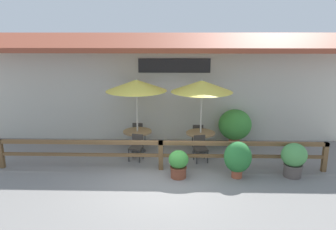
# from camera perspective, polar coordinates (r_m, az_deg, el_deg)

# --- Properties ---
(ground_plane) EXTENTS (60.00, 60.00, 0.00)m
(ground_plane) POSITION_cam_1_polar(r_m,az_deg,el_deg) (9.66, -1.56, -11.95)
(ground_plane) COLOR slate
(building_facade) EXTENTS (14.28, 1.49, 4.23)m
(building_facade) POSITION_cam_1_polar(r_m,az_deg,el_deg) (12.93, -0.64, 4.98)
(building_facade) COLOR #BCB7A8
(building_facade) RESTS_ON ground
(patio_railing) EXTENTS (10.40, 0.14, 0.95)m
(patio_railing) POSITION_cam_1_polar(r_m,az_deg,el_deg) (10.35, -1.27, -5.91)
(patio_railing) COLOR brown
(patio_railing) RESTS_ON ground
(patio_umbrella_near) EXTENTS (2.15, 2.15, 2.68)m
(patio_umbrella_near) POSITION_cam_1_polar(r_m,az_deg,el_deg) (11.54, -5.54, 5.17)
(patio_umbrella_near) COLOR #B7B2A8
(patio_umbrella_near) RESTS_ON ground
(dining_table_near) EXTENTS (1.04, 1.04, 0.78)m
(dining_table_near) POSITION_cam_1_polar(r_m,az_deg,el_deg) (11.97, -5.33, -3.47)
(dining_table_near) COLOR olive
(dining_table_near) RESTS_ON ground
(chair_near_streetside) EXTENTS (0.50, 0.50, 0.87)m
(chair_near_streetside) POSITION_cam_1_polar(r_m,az_deg,el_deg) (11.24, -5.50, -5.37)
(chair_near_streetside) COLOR #332D28
(chair_near_streetside) RESTS_ON ground
(chair_near_wallside) EXTENTS (0.47, 0.47, 0.87)m
(chair_near_wallside) POSITION_cam_1_polar(r_m,az_deg,el_deg) (12.78, -5.15, -2.90)
(chair_near_wallside) COLOR #332D28
(chair_near_wallside) RESTS_ON ground
(patio_umbrella_middle) EXTENTS (2.15, 2.15, 2.68)m
(patio_umbrella_middle) POSITION_cam_1_polar(r_m,az_deg,el_deg) (11.37, 5.91, 5.02)
(patio_umbrella_middle) COLOR #B7B2A8
(patio_umbrella_middle) RESTS_ON ground
(dining_table_middle) EXTENTS (1.04, 1.04, 0.78)m
(dining_table_middle) POSITION_cam_1_polar(r_m,az_deg,el_deg) (11.80, 5.68, -3.74)
(dining_table_middle) COLOR olive
(dining_table_middle) RESTS_ON ground
(chair_middle_streetside) EXTENTS (0.50, 0.50, 0.87)m
(chair_middle_streetside) POSITION_cam_1_polar(r_m,az_deg,el_deg) (11.14, 5.65, -5.57)
(chair_middle_streetside) COLOR #332D28
(chair_middle_streetside) RESTS_ON ground
(chair_middle_wallside) EXTENTS (0.42, 0.42, 0.87)m
(chair_middle_wallside) POSITION_cam_1_polar(r_m,az_deg,el_deg) (12.55, 5.19, -3.24)
(chair_middle_wallside) COLOR #332D28
(chair_middle_wallside) RESTS_ON ground
(potted_plant_corner_fern) EXTENTS (0.82, 0.74, 1.13)m
(potted_plant_corner_fern) POSITION_cam_1_polar(r_m,az_deg,el_deg) (10.04, 12.04, -7.30)
(potted_plant_corner_fern) COLOR #9E4C33
(potted_plant_corner_fern) RESTS_ON ground
(potted_plant_tall_tropical) EXTENTS (0.77, 0.69, 1.05)m
(potted_plant_tall_tropical) POSITION_cam_1_polar(r_m,az_deg,el_deg) (10.61, 21.05, -7.08)
(potted_plant_tall_tropical) COLOR #564C47
(potted_plant_tall_tropical) RESTS_ON ground
(potted_plant_small_flowering) EXTENTS (0.60, 0.54, 0.85)m
(potted_plant_small_flowering) POSITION_cam_1_polar(r_m,az_deg,el_deg) (9.90, 1.84, -8.40)
(potted_plant_small_flowering) COLOR brown
(potted_plant_small_flowering) RESTS_ON ground
(potted_plant_broad_leaf) EXTENTS (1.26, 1.14, 1.38)m
(potted_plant_broad_leaf) POSITION_cam_1_polar(r_m,az_deg,el_deg) (12.89, 11.57, -1.74)
(potted_plant_broad_leaf) COLOR #9E4C33
(potted_plant_broad_leaf) RESTS_ON ground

